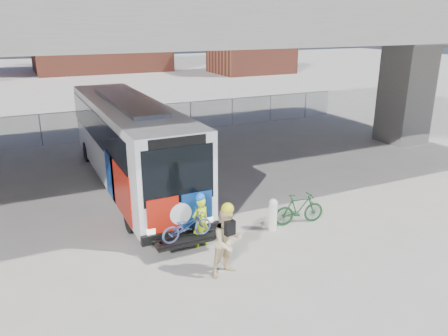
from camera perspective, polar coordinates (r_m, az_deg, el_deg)
ground at (r=16.57m, az=-1.88°, el=-5.18°), size 160.00×160.00×0.00m
bus at (r=18.66m, az=-12.30°, el=3.99°), size 2.67×12.92×3.69m
overpass at (r=18.90m, az=-7.28°, el=18.05°), size 40.00×16.00×7.95m
chainlink_fence at (r=27.11m, az=-12.35°, el=6.97°), size 30.00×0.06×30.00m
brick_buildings at (r=62.56m, az=-19.84°, el=16.35°), size 54.00×22.00×12.00m
bollard at (r=14.73m, az=6.40°, el=-5.89°), size 0.29×0.29×1.12m
cyclist_hivis at (r=13.52m, az=-3.08°, el=-6.91°), size 0.67×0.52×1.78m
cyclist_tan at (r=12.03m, az=0.47°, el=-9.51°), size 1.06×0.90×2.13m
bike_parked at (r=15.30m, az=9.77°, el=-5.29°), size 1.88×0.78×1.10m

